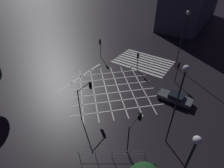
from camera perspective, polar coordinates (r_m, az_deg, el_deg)
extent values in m
plane|color=black|center=(25.87, 0.00, -1.62)|extent=(200.00, 200.00, 0.00)
cube|color=silver|center=(31.03, 7.49, 4.96)|extent=(10.13, 0.50, 0.01)
cube|color=silver|center=(31.73, 8.26, 5.63)|extent=(10.13, 0.50, 0.01)
cube|color=silver|center=(32.45, 9.00, 6.28)|extent=(10.13, 0.50, 0.01)
cube|color=silver|center=(33.17, 9.71, 6.89)|extent=(10.13, 0.50, 0.01)
cube|color=silver|center=(33.90, 10.39, 7.47)|extent=(10.13, 0.50, 0.01)
cube|color=silver|center=(34.64, 11.04, 8.03)|extent=(10.13, 0.50, 0.01)
cube|color=silver|center=(35.39, 11.67, 8.57)|extent=(10.13, 0.50, 0.01)
cube|color=silver|center=(36.14, 12.28, 9.08)|extent=(10.13, 0.50, 0.01)
cube|color=silver|center=(29.53, -1.61, 3.57)|extent=(8.85, 8.85, 0.01)
cube|color=silver|center=(26.90, 9.47, -0.53)|extent=(8.85, 8.85, 0.01)
cube|color=silver|center=(28.04, -1.01, 1.66)|extent=(8.85, 8.85, 0.01)
cube|color=silver|center=(26.40, 5.77, -0.96)|extent=(8.85, 8.85, 0.01)
cube|color=silver|center=(26.58, -0.36, -0.47)|extent=(8.85, 8.85, 0.01)
cube|color=silver|center=(26.02, 1.95, -1.40)|extent=(8.85, 8.85, 0.01)
cube|color=silver|center=(25.17, 0.38, -2.83)|extent=(8.85, 8.85, 0.01)
cube|color=silver|center=(25.75, -1.97, -1.84)|extent=(8.85, 8.85, 0.01)
cube|color=silver|center=(23.81, 1.20, -5.47)|extent=(8.85, 8.85, 0.01)
cube|color=silver|center=(25.62, -5.95, -2.28)|extent=(8.85, 8.85, 0.01)
cube|color=silver|center=(22.52, 2.13, -8.43)|extent=(8.85, 8.85, 0.01)
cube|color=silver|center=(25.60, -9.96, -2.71)|extent=(8.85, 8.85, 0.01)
cube|color=silver|center=(29.15, -9.99, 2.52)|extent=(0.30, 10.13, 0.01)
cube|color=beige|center=(73.35, 22.43, 22.43)|extent=(0.06, 1.40, 1.80)
cube|color=beige|center=(69.96, 21.59, 22.07)|extent=(0.06, 1.40, 1.80)
cube|color=beige|center=(66.58, 20.67, 21.66)|extent=(0.06, 1.40, 1.80)
cube|color=black|center=(63.23, 19.66, 21.21)|extent=(0.06, 1.40, 1.80)
cube|color=black|center=(59.90, 18.55, 20.70)|extent=(0.06, 1.40, 1.80)
cube|color=beige|center=(56.59, 17.31, 20.12)|extent=(0.06, 1.40, 1.80)
cube|color=black|center=(53.32, 15.94, 19.46)|extent=(0.06, 1.40, 1.80)
cube|color=beige|center=(50.09, 14.39, 18.70)|extent=(0.06, 1.40, 1.80)
cube|color=black|center=(62.61, 20.30, 24.04)|extent=(0.06, 1.40, 1.80)
cube|color=beige|center=(59.25, 19.18, 23.69)|extent=(0.06, 1.40, 1.80)
cube|color=beige|center=(55.90, 17.94, 23.29)|extent=(0.06, 1.40, 1.80)
cube|color=black|center=(52.59, 16.55, 22.82)|extent=(0.06, 1.40, 1.80)
cube|color=black|center=(49.31, 14.98, 22.28)|extent=(0.06, 1.40, 1.80)
cylinder|color=black|center=(33.80, -3.74, 11.46)|extent=(0.11, 0.11, 3.76)
cube|color=black|center=(33.17, -3.98, 13.56)|extent=(0.28, 0.16, 0.90)
sphere|color=red|center=(32.98, -4.13, 13.98)|extent=(0.18, 0.18, 0.18)
sphere|color=black|center=(33.09, -4.10, 13.49)|extent=(0.18, 0.18, 0.18)
sphere|color=black|center=(33.20, -4.08, 13.01)|extent=(0.18, 0.18, 0.18)
cube|color=black|center=(33.23, -3.88, 13.61)|extent=(0.36, 0.02, 0.98)
cylinder|color=black|center=(29.88, 8.36, 7.23)|extent=(0.11, 0.11, 3.29)
cube|color=black|center=(29.25, 8.43, 9.10)|extent=(0.28, 0.16, 0.90)
sphere|color=black|center=(29.03, 8.38, 9.55)|extent=(0.18, 0.18, 0.18)
sphere|color=orange|center=(29.16, 8.33, 9.02)|extent=(0.18, 0.18, 0.18)
sphere|color=black|center=(29.30, 8.28, 8.50)|extent=(0.18, 0.18, 0.18)
cube|color=black|center=(29.33, 8.51, 9.16)|extent=(0.36, 0.02, 0.98)
cylinder|color=black|center=(20.40, -10.61, -6.73)|extent=(0.11, 0.11, 4.21)
cylinder|color=black|center=(19.75, -9.11, -0.84)|extent=(0.09, 2.13, 0.09)
cube|color=black|center=(20.63, -7.03, -0.41)|extent=(0.28, 0.16, 0.90)
sphere|color=black|center=(20.52, -6.89, 0.42)|extent=(0.18, 0.18, 0.18)
sphere|color=black|center=(20.70, -6.83, -0.26)|extent=(0.18, 0.18, 0.18)
sphere|color=green|center=(20.87, -6.77, -0.93)|extent=(0.18, 0.18, 0.18)
cube|color=black|center=(20.58, -7.19, -0.53)|extent=(0.36, 0.02, 0.98)
cylinder|color=black|center=(17.14, 5.28, -17.90)|extent=(0.11, 0.11, 3.80)
cylinder|color=black|center=(16.44, 7.58, -11.63)|extent=(0.09, 2.21, 0.09)
cube|color=black|center=(17.48, 9.21, -10.39)|extent=(0.28, 0.16, 0.90)
sphere|color=red|center=(17.34, 9.47, -9.48)|extent=(0.18, 0.18, 0.18)
sphere|color=black|center=(17.55, 9.37, -10.17)|extent=(0.18, 0.18, 0.18)
sphere|color=black|center=(17.76, 9.28, -10.85)|extent=(0.18, 0.18, 0.18)
cube|color=black|center=(17.42, 9.07, -10.57)|extent=(0.36, 0.02, 0.98)
cylinder|color=black|center=(28.06, 20.43, 3.53)|extent=(0.11, 0.11, 3.56)
cube|color=black|center=(27.34, 20.90, 5.67)|extent=(0.28, 0.16, 0.90)
sphere|color=red|center=(27.10, 20.96, 6.13)|extent=(0.18, 0.18, 0.18)
sphere|color=black|center=(27.24, 20.83, 5.58)|extent=(0.18, 0.18, 0.18)
sphere|color=black|center=(27.38, 20.70, 5.04)|extent=(0.18, 0.18, 0.18)
cube|color=black|center=(27.42, 20.95, 5.75)|extent=(0.36, 0.02, 0.98)
cylinder|color=black|center=(17.06, 19.61, -8.37)|extent=(0.14, 0.14, 8.73)
sphere|color=white|center=(14.48, 23.11, 4.73)|extent=(0.51, 0.51, 0.51)
cylinder|color=black|center=(31.37, 21.56, 12.41)|extent=(0.14, 0.14, 9.11)
sphere|color=white|center=(30.03, 23.61, 20.62)|extent=(0.51, 0.51, 0.51)
sphere|color=white|center=(10.13, 26.10, -16.11)|extent=(0.44, 0.44, 0.44)
cube|color=#474C51|center=(24.93, 19.81, -4.41)|extent=(4.41, 1.71, 0.56)
cube|color=black|center=(24.61, 20.29, -3.58)|extent=(1.85, 1.51, 0.46)
sphere|color=white|center=(24.92, 14.78, -3.48)|extent=(0.16, 0.16, 0.16)
sphere|color=white|center=(25.74, 15.67, -2.23)|extent=(0.16, 0.16, 0.16)
cylinder|color=black|center=(24.67, 16.25, -4.52)|extent=(0.64, 0.20, 0.64)
cylinder|color=black|center=(25.81, 17.41, -2.75)|extent=(0.64, 0.20, 0.64)
cylinder|color=black|center=(24.31, 22.23, -6.72)|extent=(0.64, 0.20, 0.64)
cylinder|color=black|center=(25.47, 23.13, -4.82)|extent=(0.64, 0.20, 0.64)
cylinder|color=gray|center=(18.17, -10.72, -21.63)|extent=(0.05, 0.05, 1.05)
cylinder|color=gray|center=(17.97, -5.41, -21.89)|extent=(0.05, 0.05, 1.05)
cylinder|color=gray|center=(17.90, 0.00, -21.97)|extent=(0.05, 0.05, 1.05)
cylinder|color=gray|center=(17.97, 5.41, -21.89)|extent=(0.05, 0.05, 1.05)
cylinder|color=gray|center=(18.17, 10.72, -21.63)|extent=(0.05, 0.05, 1.05)
cylinder|color=gray|center=(17.49, 0.00, -21.12)|extent=(5.21, 3.58, 0.04)
cylinder|color=gray|center=(17.85, 0.00, -21.88)|extent=(5.21, 3.58, 0.04)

